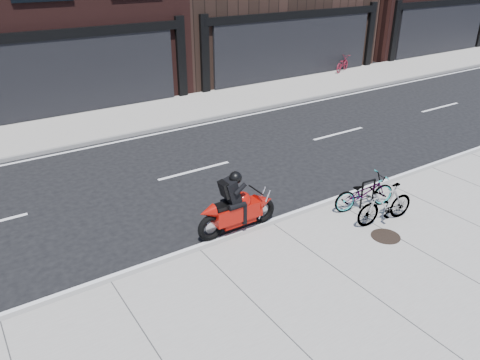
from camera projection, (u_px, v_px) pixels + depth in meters
ground at (229, 196)px, 12.72m from camera, size 120.00×120.00×0.00m
sidewalk_near at (369, 295)px, 8.92m from camera, size 60.00×6.00×0.13m
sidewalk_far at (126, 119)px, 18.53m from camera, size 60.00×3.50×0.13m
bike_rack at (368, 191)px, 11.74m from camera, size 0.45×0.07×0.75m
bicycle_front at (364, 192)px, 11.68m from camera, size 1.77×0.94×0.88m
bicycle_rear at (385, 204)px, 11.05m from camera, size 1.65×0.66×0.97m
motorcycle at (241, 206)px, 10.90m from camera, size 2.10×0.47×1.57m
bicycle_far at (342, 64)px, 25.69m from camera, size 1.68×1.19×0.84m
manhole_cover at (386, 236)px, 10.65m from camera, size 0.85×0.85×0.02m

